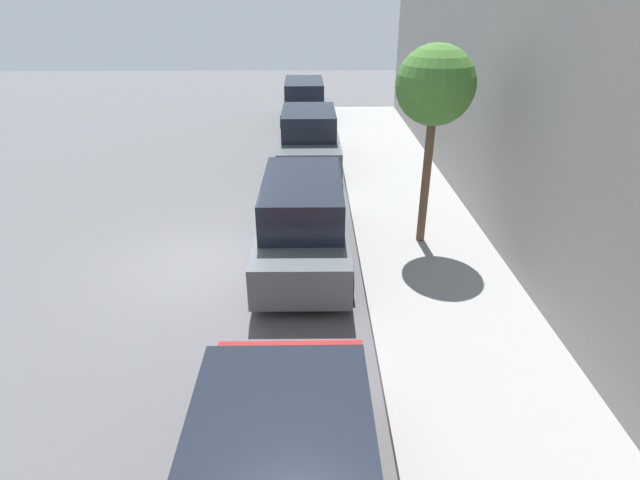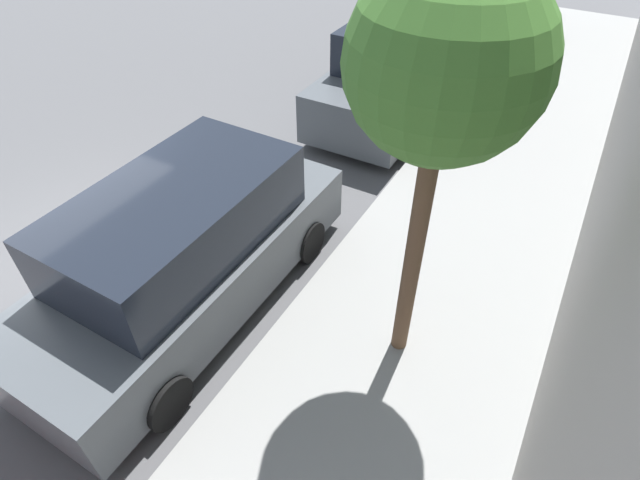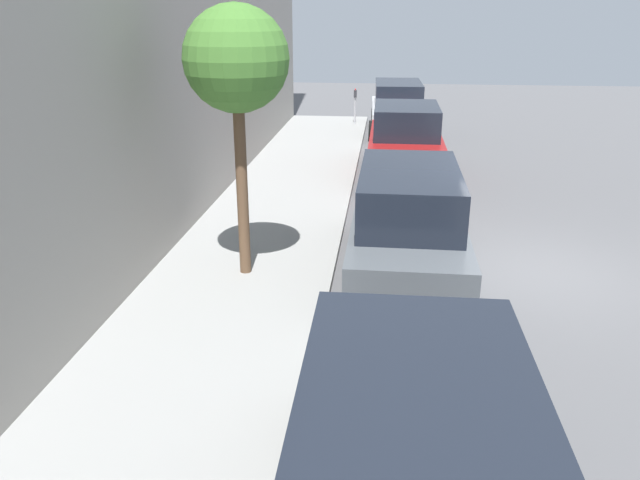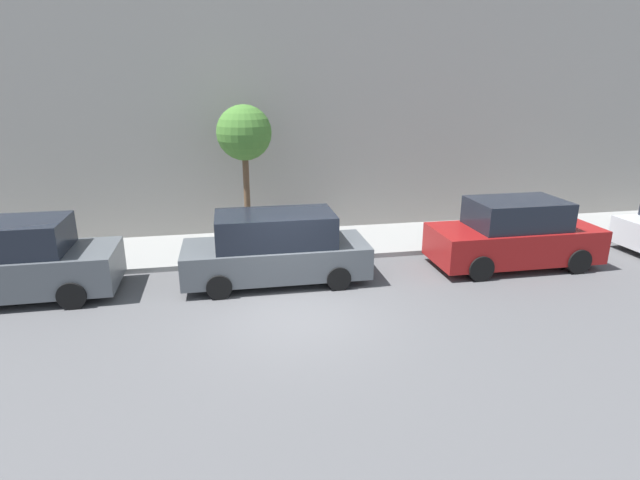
% 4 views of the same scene
% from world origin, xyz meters
% --- Properties ---
extents(ground_plane, '(60.00, 60.00, 0.00)m').
position_xyz_m(ground_plane, '(0.00, 0.00, 0.00)').
color(ground_plane, '#515154').
extents(sidewalk, '(3.16, 32.00, 0.15)m').
position_xyz_m(sidewalk, '(5.08, 0.00, 0.07)').
color(sidewalk, gray).
rests_on(sidewalk, ground_plane).
extents(parked_suv_second, '(2.08, 4.81, 1.98)m').
position_xyz_m(parked_suv_second, '(2.15, -6.68, 0.93)').
color(parked_suv_second, maroon).
rests_on(parked_suv_second, ground_plane).
extents(parked_minivan_third, '(2.02, 4.91, 1.90)m').
position_xyz_m(parked_minivan_third, '(2.25, 0.25, 0.92)').
color(parked_minivan_third, '#4C5156').
rests_on(parked_minivan_third, ground_plane).
extents(parked_suv_fourth, '(2.08, 4.81, 1.98)m').
position_xyz_m(parked_suv_fourth, '(2.36, 6.69, 0.93)').
color(parked_suv_fourth, '#4C5156').
rests_on(parked_suv_fourth, ground_plane).
extents(street_tree, '(1.66, 1.66, 4.40)m').
position_xyz_m(street_tree, '(5.02, 0.83, 3.67)').
color(street_tree, brown).
rests_on(street_tree, sidewalk).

